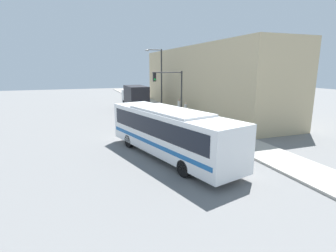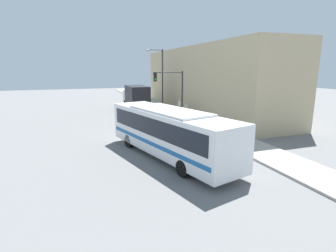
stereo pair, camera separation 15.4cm
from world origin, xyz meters
name	(u,v)px [view 2 (the right image)]	position (x,y,z in m)	size (l,w,h in m)	color
ground_plane	(169,154)	(0.00, 0.00, 0.00)	(120.00, 120.00, 0.00)	slate
sidewalk	(161,107)	(5.95, 20.00, 0.07)	(2.91, 70.00, 0.14)	#A8A399
building_facade	(203,80)	(10.41, 15.62, 4.04)	(6.00, 29.24, 8.08)	tan
city_bus	(169,130)	(-0.20, -0.62, 1.76)	(5.24, 11.08, 3.05)	white
delivery_truck	(136,96)	(2.44, 20.50, 1.71)	(2.46, 7.26, 3.16)	black
fire_hydrant	(206,126)	(5.10, 4.43, 0.53)	(0.21, 0.28, 0.78)	red
traffic_light_pole	(172,86)	(4.11, 10.41, 3.66)	(3.28, 0.35, 5.10)	#2D2D2D
parking_meter	(180,110)	(5.10, 10.52, 1.07)	(0.14, 0.14, 1.38)	#2D2D2D
street_lamp	(161,75)	(5.08, 17.39, 4.67)	(2.27, 0.28, 7.75)	#2D2D2D
pedestrian_near_corner	(186,109)	(6.23, 11.45, 0.95)	(0.34, 0.34, 1.60)	slate
pedestrian_mid_block	(180,107)	(5.96, 12.78, 1.10)	(0.34, 0.34, 1.86)	slate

